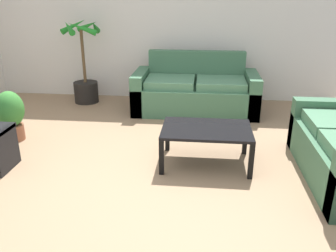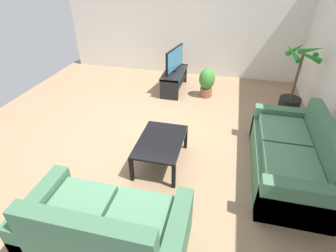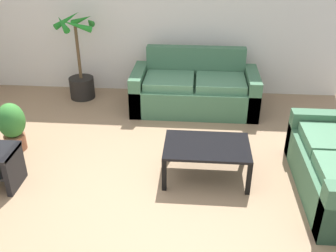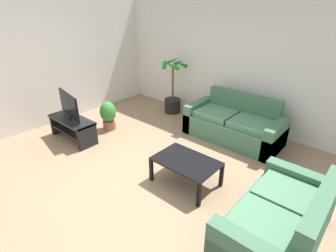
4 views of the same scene
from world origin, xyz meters
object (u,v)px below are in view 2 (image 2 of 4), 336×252
(couch_loveseat, at_px, (106,231))
(tv_stand, at_px, (174,78))
(couch_main, at_px, (290,158))
(tv, at_px, (175,59))
(potted_palm, at_px, (293,92))
(coffee_table, at_px, (161,143))
(potted_plant_small, at_px, (207,82))

(couch_loveseat, height_order, tv_stand, couch_loveseat)
(couch_main, height_order, tv, tv)
(tv_stand, xyz_separation_m, tv, (0.00, 0.00, 0.45))
(couch_main, bearing_deg, potted_palm, 171.80)
(tv, xyz_separation_m, coffee_table, (2.64, 0.36, -0.38))
(tv, xyz_separation_m, potted_palm, (0.59, 2.47, -0.27))
(couch_loveseat, relative_size, tv_stand, 1.51)
(potted_plant_small, bearing_deg, tv_stand, -102.32)
(couch_loveseat, relative_size, potted_palm, 1.19)
(tv_stand, bearing_deg, tv, 79.44)
(tv_stand, distance_m, coffee_table, 2.66)
(couch_main, bearing_deg, tv_stand, -138.20)
(tv_stand, distance_m, tv, 0.45)
(tv_stand, height_order, tv, tv)
(tv_stand, xyz_separation_m, coffee_table, (2.64, 0.37, 0.07))
(tv_stand, xyz_separation_m, potted_palm, (0.59, 2.47, 0.17))
(couch_loveseat, bearing_deg, tv, -177.56)
(tv_stand, distance_m, potted_palm, 2.55)
(couch_loveseat, height_order, coffee_table, couch_loveseat)
(tv, height_order, coffee_table, tv)
(couch_main, height_order, couch_loveseat, same)
(tv, height_order, potted_palm, potted_palm)
(tv_stand, height_order, coffee_table, tv_stand)
(coffee_table, bearing_deg, tv, -172.16)
(couch_main, distance_m, tv_stand, 3.30)
(tv_stand, bearing_deg, coffee_table, 7.90)
(coffee_table, bearing_deg, potted_palm, 134.22)
(couch_loveseat, distance_m, tv, 4.17)
(potted_plant_small, bearing_deg, coffee_table, -9.38)
(potted_palm, bearing_deg, couch_loveseat, -32.82)
(couch_main, xyz_separation_m, tv, (-2.46, -2.20, 0.45))
(couch_loveseat, bearing_deg, potted_palm, 147.18)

